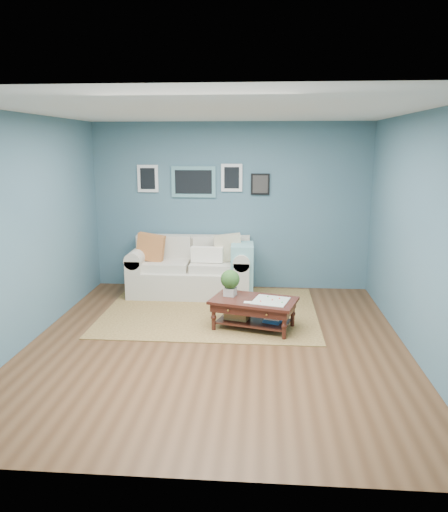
# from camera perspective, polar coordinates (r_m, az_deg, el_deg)

# --- Properties ---
(room_shell) EXTENTS (5.00, 5.02, 2.70)m
(room_shell) POSITION_cam_1_polar(r_m,az_deg,el_deg) (5.77, -0.98, 2.83)
(room_shell) COLOR brown
(room_shell) RESTS_ON ground
(area_rug) EXTENTS (3.00, 2.40, 0.01)m
(area_rug) POSITION_cam_1_polar(r_m,az_deg,el_deg) (7.22, -1.53, -6.26)
(area_rug) COLOR brown
(area_rug) RESTS_ON ground
(loveseat) EXTENTS (1.95, 0.89, 1.00)m
(loveseat) POSITION_cam_1_polar(r_m,az_deg,el_deg) (7.94, -3.21, -1.49)
(loveseat) COLOR beige
(loveseat) RESTS_ON ground
(coffee_table) EXTENTS (1.19, 0.88, 0.75)m
(coffee_table) POSITION_cam_1_polar(r_m,az_deg,el_deg) (6.48, 2.95, -5.46)
(coffee_table) COLOR #33190F
(coffee_table) RESTS_ON ground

